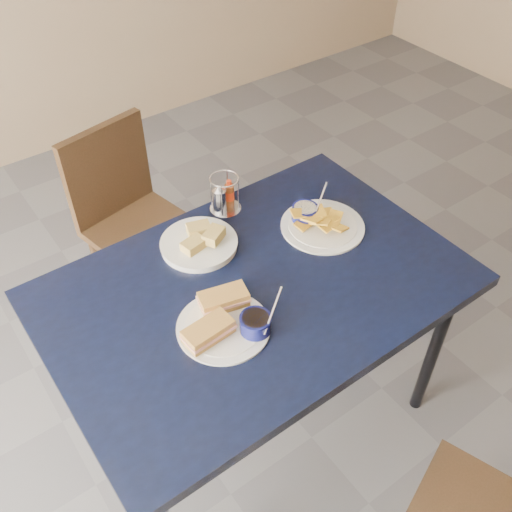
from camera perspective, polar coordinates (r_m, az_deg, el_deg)
ground at (r=2.30m, az=5.59°, el=-17.60°), size 6.00×6.00×0.00m
dining_table at (r=1.79m, az=-0.03°, el=-4.19°), size 1.27×0.85×0.75m
chair_far at (r=2.51m, az=-12.51°, el=4.82°), size 0.46×0.45×0.84m
sandwich_plate at (r=1.62m, az=-3.00°, el=-6.43°), size 0.30×0.27×0.12m
plantain_plate at (r=1.94m, az=6.11°, el=3.50°), size 0.28×0.28×0.12m
bread_basket at (r=1.86m, az=-5.65°, el=1.34°), size 0.25×0.25×0.07m
condiment_caddy at (r=1.98m, az=-3.26°, el=5.94°), size 0.11×0.11×0.14m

